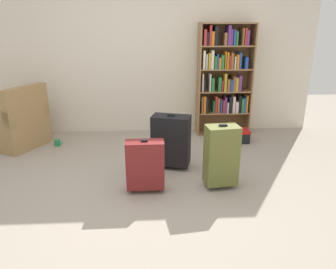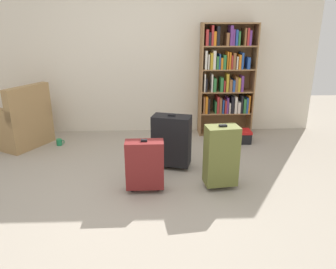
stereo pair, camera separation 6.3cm
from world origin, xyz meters
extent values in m
plane|color=#9E9384|center=(0.00, 0.00, 0.00)|extent=(9.37, 9.37, 0.00)
cube|color=beige|center=(0.00, 2.22, 1.30)|extent=(5.36, 0.10, 2.60)
cube|color=olive|center=(0.81, 1.99, 0.86)|extent=(0.02, 0.31, 1.72)
cube|color=olive|center=(1.63, 1.99, 0.86)|extent=(0.02, 0.31, 1.72)
cube|color=olive|center=(1.22, 2.14, 0.86)|extent=(0.83, 0.02, 1.72)
cube|color=olive|center=(1.22, 1.99, 0.01)|extent=(0.79, 0.29, 0.02)
cube|color=olive|center=(1.22, 1.99, 0.35)|extent=(0.79, 0.29, 0.02)
cube|color=olive|center=(1.22, 1.99, 0.70)|extent=(0.79, 0.29, 0.02)
cube|color=olive|center=(1.22, 1.99, 1.04)|extent=(0.79, 0.29, 0.02)
cube|color=olive|center=(1.22, 1.99, 1.39)|extent=(0.79, 0.29, 0.02)
cube|color=olive|center=(1.22, 1.99, 1.71)|extent=(0.79, 0.29, 0.02)
cube|color=brown|center=(0.87, 1.95, 0.50)|extent=(0.02, 0.20, 0.26)
cube|color=orange|center=(0.90, 1.95, 0.50)|extent=(0.04, 0.20, 0.27)
cube|color=black|center=(0.94, 1.96, 0.48)|extent=(0.03, 0.23, 0.24)
cube|color=#2D7238|center=(1.05, 1.96, 0.46)|extent=(0.02, 0.23, 0.19)
cube|color=#B22D2D|center=(1.08, 1.97, 0.50)|extent=(0.03, 0.25, 0.26)
cube|color=brown|center=(1.12, 1.96, 0.48)|extent=(0.04, 0.23, 0.24)
cube|color=#264C99|center=(1.17, 1.95, 0.47)|extent=(0.02, 0.20, 0.21)
cube|color=#B22D2D|center=(1.20, 1.97, 0.47)|extent=(0.03, 0.25, 0.20)
cube|color=#66337F|center=(1.24, 1.97, 0.49)|extent=(0.03, 0.24, 0.25)
cube|color=silver|center=(1.27, 1.97, 0.45)|extent=(0.02, 0.25, 0.17)
cube|color=black|center=(1.31, 1.93, 0.49)|extent=(0.04, 0.18, 0.26)
cube|color=silver|center=(1.36, 1.95, 0.49)|extent=(0.04, 0.21, 0.26)
cube|color=silver|center=(1.42, 1.96, 0.45)|extent=(0.04, 0.22, 0.18)
cube|color=black|center=(1.46, 1.95, 0.50)|extent=(0.03, 0.20, 0.27)
cube|color=#2D7238|center=(1.51, 1.94, 0.48)|extent=(0.04, 0.19, 0.23)
cube|color=#264C99|center=(1.54, 1.93, 0.49)|extent=(0.03, 0.17, 0.24)
cube|color=orange|center=(1.57, 1.96, 0.50)|extent=(0.02, 0.22, 0.28)
cube|color=silver|center=(0.86, 1.96, 0.84)|extent=(0.02, 0.23, 0.27)
cube|color=black|center=(0.89, 1.96, 0.81)|extent=(0.02, 0.22, 0.20)
cube|color=silver|center=(0.98, 1.96, 0.84)|extent=(0.02, 0.22, 0.27)
cube|color=#2D7238|center=(1.02, 1.96, 0.81)|extent=(0.04, 0.23, 0.21)
cube|color=#2D7238|center=(1.12, 1.94, 0.82)|extent=(0.04, 0.18, 0.22)
cube|color=#B22D2D|center=(1.17, 1.96, 0.79)|extent=(0.02, 0.22, 0.17)
cube|color=gold|center=(1.21, 1.94, 0.84)|extent=(0.04, 0.19, 0.27)
cube|color=brown|center=(1.26, 1.94, 0.80)|extent=(0.04, 0.18, 0.19)
cube|color=#264C99|center=(1.31, 1.98, 0.80)|extent=(0.04, 0.26, 0.18)
cube|color=brown|center=(1.35, 1.98, 0.82)|extent=(0.04, 0.26, 0.22)
cube|color=gold|center=(1.39, 1.96, 0.81)|extent=(0.04, 0.22, 0.21)
cube|color=#66337F|center=(1.44, 1.94, 0.83)|extent=(0.04, 0.19, 0.24)
cube|color=silver|center=(0.87, 1.95, 1.19)|extent=(0.03, 0.21, 0.27)
cube|color=silver|center=(0.91, 1.95, 1.16)|extent=(0.02, 0.21, 0.22)
cube|color=gold|center=(0.95, 1.98, 1.17)|extent=(0.04, 0.26, 0.24)
cube|color=silver|center=(1.00, 1.95, 1.19)|extent=(0.04, 0.21, 0.27)
cube|color=#2D7238|center=(1.04, 1.95, 1.15)|extent=(0.03, 0.21, 0.19)
cube|color=#264C99|center=(1.08, 1.96, 1.16)|extent=(0.02, 0.23, 0.22)
cube|color=orange|center=(1.11, 1.94, 1.14)|extent=(0.03, 0.19, 0.17)
cube|color=#2D7238|center=(1.15, 1.95, 1.15)|extent=(0.04, 0.21, 0.21)
cube|color=orange|center=(1.19, 1.95, 1.18)|extent=(0.02, 0.20, 0.26)
cube|color=orange|center=(1.23, 1.97, 1.18)|extent=(0.03, 0.24, 0.25)
cube|color=#B22D2D|center=(1.26, 1.94, 1.15)|extent=(0.02, 0.18, 0.20)
cube|color=brown|center=(1.30, 1.94, 1.17)|extent=(0.04, 0.18, 0.24)
cube|color=silver|center=(1.34, 1.96, 1.14)|extent=(0.02, 0.23, 0.19)
cube|color=orange|center=(1.38, 1.97, 1.16)|extent=(0.04, 0.24, 0.21)
cube|color=#264C99|center=(1.42, 1.97, 1.17)|extent=(0.03, 0.25, 0.24)
cube|color=#264C99|center=(1.51, 1.94, 1.14)|extent=(0.04, 0.18, 0.17)
cube|color=#B22D2D|center=(0.87, 1.97, 1.51)|extent=(0.04, 0.25, 0.23)
cube|color=black|center=(0.91, 1.97, 1.49)|extent=(0.03, 0.24, 0.19)
cube|color=#B22D2D|center=(0.95, 1.96, 1.54)|extent=(0.03, 0.23, 0.29)
cube|color=orange|center=(0.99, 1.97, 1.50)|extent=(0.04, 0.24, 0.20)
cube|color=black|center=(1.04, 1.96, 1.53)|extent=(0.04, 0.22, 0.27)
cube|color=brown|center=(1.18, 1.97, 1.49)|extent=(0.04, 0.24, 0.18)
cube|color=#66337F|center=(1.23, 1.97, 1.54)|extent=(0.04, 0.25, 0.28)
cube|color=#66337F|center=(1.26, 1.95, 1.51)|extent=(0.03, 0.21, 0.23)
cube|color=#264C99|center=(1.31, 1.94, 1.51)|extent=(0.03, 0.19, 0.22)
cube|color=#2D7238|center=(1.34, 1.96, 1.50)|extent=(0.03, 0.22, 0.20)
cube|color=brown|center=(1.43, 1.97, 1.52)|extent=(0.02, 0.25, 0.25)
cube|color=#B22D2D|center=(1.47, 1.96, 1.52)|extent=(0.03, 0.22, 0.25)
cube|color=#66337F|center=(1.51, 1.95, 1.50)|extent=(0.03, 0.21, 0.21)
cube|color=#9E7A4C|center=(-1.92, 1.61, 0.20)|extent=(0.95, 0.95, 0.40)
cube|color=tan|center=(-1.92, 1.61, 0.44)|extent=(0.75, 0.72, 0.08)
cube|color=#9E7A4C|center=(-1.67, 1.46, 0.65)|extent=(0.45, 0.67, 0.50)
cube|color=#9E7A4C|center=(-1.77, 1.87, 0.51)|extent=(0.66, 0.43, 0.22)
cylinder|color=#1E7F4C|center=(-1.32, 1.53, 0.05)|extent=(0.08, 0.08, 0.10)
torus|color=#1E7F4C|center=(-1.27, 1.53, 0.05)|extent=(0.06, 0.01, 0.06)
cube|color=black|center=(1.29, 1.55, 0.08)|extent=(0.48, 0.23, 0.17)
cube|color=red|center=(1.29, 1.55, 0.17)|extent=(0.49, 0.24, 0.04)
cube|color=maroon|center=(-0.01, 0.12, 0.31)|extent=(0.40, 0.19, 0.52)
cube|color=black|center=(-0.01, 0.12, 0.58)|extent=(0.07, 0.04, 0.02)
cylinder|color=black|center=(-0.15, 0.12, 0.03)|extent=(0.05, 0.05, 0.05)
cylinder|color=black|center=(0.13, 0.12, 0.03)|extent=(0.05, 0.05, 0.05)
cube|color=black|center=(0.30, 0.71, 0.36)|extent=(0.51, 0.36, 0.62)
cube|color=black|center=(0.30, 0.71, 0.68)|extent=(0.10, 0.07, 0.02)
cylinder|color=black|center=(0.15, 0.76, 0.03)|extent=(0.06, 0.06, 0.05)
cylinder|color=black|center=(0.46, 0.67, 0.03)|extent=(0.06, 0.06, 0.05)
cube|color=brown|center=(0.81, 0.17, 0.38)|extent=(0.37, 0.26, 0.66)
cube|color=black|center=(0.81, 0.17, 0.72)|extent=(0.09, 0.05, 0.02)
cylinder|color=black|center=(0.69, 0.16, 0.03)|extent=(0.06, 0.06, 0.05)
cylinder|color=black|center=(0.93, 0.19, 0.03)|extent=(0.06, 0.06, 0.05)
camera|label=1|loc=(0.06, -3.01, 1.76)|focal=34.74mm
camera|label=2|loc=(0.12, -3.02, 1.76)|focal=34.74mm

